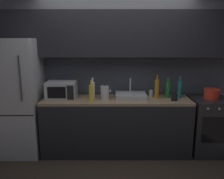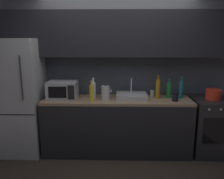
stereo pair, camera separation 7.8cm
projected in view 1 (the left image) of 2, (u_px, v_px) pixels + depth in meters
The scene contains 15 objects.
back_wall at pixel (117, 56), 3.89m from camera, with size 4.06×0.44×2.50m.
counter_run at pixel (117, 126), 3.83m from camera, with size 2.32×0.60×0.90m.
refrigerator at pixel (19, 98), 3.74m from camera, with size 0.68×0.69×1.83m.
oven_range at pixel (209, 126), 3.83m from camera, with size 0.60×0.62×0.90m.
microwave at pixel (62, 90), 3.73m from camera, with size 0.46×0.35×0.27m.
sink_basin at pixel (131, 96), 3.76m from camera, with size 0.48×0.38×0.30m.
kettle at pixel (106, 93), 3.67m from camera, with size 0.17×0.13×0.24m.
wine_bottle_teal at pixel (181, 89), 3.76m from camera, with size 0.06×0.06×0.35m.
wine_bottle_white at pixel (93, 90), 3.71m from camera, with size 0.07×0.07×0.33m.
wine_bottle_amber at pixel (158, 89), 3.73m from camera, with size 0.07×0.07×0.37m.
wine_bottle_yellow at pixel (92, 93), 3.52m from camera, with size 0.06×0.06×0.33m.
wine_bottle_green at pixel (169, 90), 3.79m from camera, with size 0.08×0.08×0.32m.
mug_clear at pixel (152, 93), 3.89m from camera, with size 0.07×0.07×0.10m, color silver.
mug_dark at pixel (175, 98), 3.60m from camera, with size 0.09×0.09×0.10m, color black.
cooking_pot at pixel (212, 94), 3.71m from camera, with size 0.24×0.24×0.16m.
Camera 1 is at (-0.07, -2.72, 1.85)m, focal length 37.99 mm.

